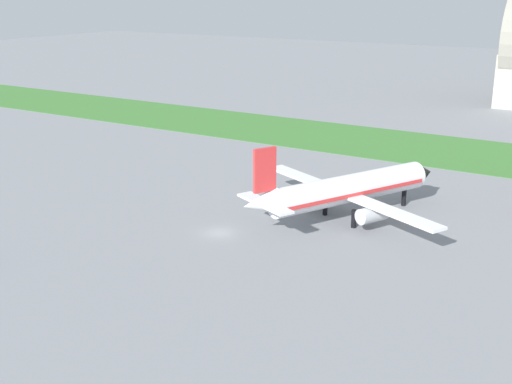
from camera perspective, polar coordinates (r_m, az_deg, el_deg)
ground_plane at (r=91.44m, az=-3.16°, el=-3.51°), size 600.00×600.00×0.00m
grass_taxiway_strip at (r=145.07m, az=11.12°, el=4.07°), size 360.00×28.00×0.08m
airplane_midfield_jet at (r=95.87m, az=7.69°, el=0.19°), size 32.93×32.78×12.46m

